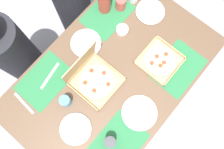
# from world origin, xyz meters

# --- Properties ---
(ground_plane) EXTENTS (6.00, 6.00, 0.00)m
(ground_plane) POSITION_xyz_m (0.00, 0.00, 0.00)
(ground_plane) COLOR gray
(dining_table) EXTENTS (1.46, 0.94, 0.73)m
(dining_table) POSITION_xyz_m (0.00, 0.00, 0.63)
(dining_table) COLOR #3F3328
(dining_table) RESTS_ON ground_plane
(placemat_near_left) EXTENTS (0.36, 0.26, 0.00)m
(placemat_near_left) POSITION_xyz_m (-0.33, -0.32, 0.74)
(placemat_near_left) COLOR #236638
(placemat_near_left) RESTS_ON dining_table
(placemat_near_right) EXTENTS (0.36, 0.26, 0.00)m
(placemat_near_right) POSITION_xyz_m (0.33, -0.32, 0.74)
(placemat_near_right) COLOR #236638
(placemat_near_right) RESTS_ON dining_table
(placemat_far_left) EXTENTS (0.36, 0.26, 0.00)m
(placemat_far_left) POSITION_xyz_m (-0.33, 0.32, 0.74)
(placemat_far_left) COLOR #236638
(placemat_far_left) RESTS_ON dining_table
(placemat_far_right) EXTENTS (0.36, 0.26, 0.00)m
(placemat_far_right) POSITION_xyz_m (0.33, 0.32, 0.74)
(placemat_far_right) COLOR #236638
(placemat_far_right) RESTS_ON dining_table
(pizza_box_corner_right) EXTENTS (0.29, 0.29, 0.32)m
(pizza_box_corner_right) POSITION_xyz_m (-0.11, 0.07, 0.78)
(pizza_box_corner_right) COLOR tan
(pizza_box_corner_right) RESTS_ON dining_table
(pizza_box_corner_left) EXTENTS (0.26, 0.26, 0.04)m
(pizza_box_corner_left) POSITION_xyz_m (0.29, -0.19, 0.75)
(pizza_box_corner_left) COLOR tan
(pizza_box_corner_left) RESTS_ON dining_table
(plate_middle) EXTENTS (0.22, 0.22, 0.03)m
(plate_middle) POSITION_xyz_m (0.05, 0.28, 0.74)
(plate_middle) COLOR white
(plate_middle) RESTS_ON dining_table
(plate_near_left) EXTENTS (0.21, 0.21, 0.03)m
(plate_near_left) POSITION_xyz_m (-0.43, -0.06, 0.74)
(plate_near_left) COLOR white
(plate_near_left) RESTS_ON dining_table
(plate_far_left) EXTENTS (0.23, 0.23, 0.02)m
(plate_far_left) POSITION_xyz_m (-0.08, -0.31, 0.74)
(plate_far_left) COLOR white
(plate_far_left) RESTS_ON dining_table
(plate_far_right) EXTENTS (0.21, 0.21, 0.03)m
(plate_far_right) POSITION_xyz_m (0.54, 0.09, 0.74)
(plate_far_right) COLOR white
(plate_far_right) RESTS_ON dining_table
(cup_spare) EXTENTS (0.07, 0.07, 0.09)m
(cup_spare) POSITION_xyz_m (-0.34, 0.11, 0.78)
(cup_spare) COLOR teal
(cup_spare) RESTS_ON dining_table
(cup_red) EXTENTS (0.07, 0.07, 0.10)m
(cup_red) POSITION_xyz_m (-0.35, -0.28, 0.79)
(cup_red) COLOR #333338
(cup_red) RESTS_ON dining_table
(cup_clear_left) EXTENTS (0.08, 0.08, 0.11)m
(cup_clear_left) POSITION_xyz_m (0.43, 0.28, 0.79)
(cup_clear_left) COLOR #BF4742
(cup_clear_left) RESTS_ON dining_table
(condiment_bowl) EXTENTS (0.09, 0.09, 0.04)m
(condiment_bowl) POSITION_xyz_m (0.29, 0.15, 0.75)
(condiment_bowl) COLOR white
(condiment_bowl) RESTS_ON dining_table
(fork_by_far_left) EXTENTS (0.03, 0.19, 0.00)m
(fork_by_far_left) POSITION_xyz_m (-0.53, 0.32, 0.74)
(fork_by_far_left) COLOR #B7B7BC
(fork_by_far_left) RESTS_ON dining_table
(knife_by_near_left) EXTENTS (0.21, 0.05, 0.00)m
(knife_by_near_left) POSITION_xyz_m (-0.28, 0.32, 0.74)
(knife_by_near_left) COLOR #B7B7BC
(knife_by_near_left) RESTS_ON dining_table
(diner_left_seat) EXTENTS (0.32, 0.32, 1.11)m
(diner_left_seat) POSITION_xyz_m (-0.33, 0.73, 0.50)
(diner_left_seat) COLOR black
(diner_left_seat) RESTS_ON ground_plane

